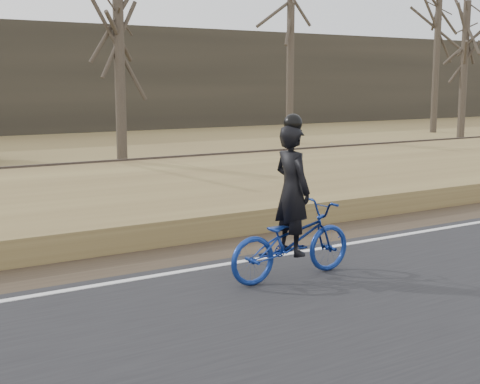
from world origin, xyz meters
TOP-DOWN VIEW (x-y plane):
  - shoulder at (0.00, 1.20)m, footprint 120.00×1.60m
  - embankment at (0.00, 4.20)m, footprint 120.00×5.00m
  - ballast at (0.00, 8.00)m, footprint 120.00×3.00m
  - railroad at (0.00, 8.00)m, footprint 120.00×2.40m
  - treeline_backdrop at (0.00, 30.00)m, footprint 120.00×4.00m
  - cyclist at (-5.57, -0.88)m, footprint 2.05×0.76m
  - bare_tree_near_left at (-2.46, 13.21)m, footprint 0.36×0.36m
  - bare_tree_center at (7.12, 16.65)m, footprint 0.36×0.36m
  - bare_tree_right at (15.64, 14.01)m, footprint 0.36×0.36m
  - bare_tree_far_right at (18.03, 17.94)m, footprint 0.36×0.36m

SIDE VIEW (x-z plane):
  - shoulder at x=0.00m, z-range 0.00..0.04m
  - embankment at x=0.00m, z-range 0.00..0.44m
  - ballast at x=0.00m, z-range 0.00..0.45m
  - railroad at x=0.00m, z-range 0.38..0.67m
  - cyclist at x=-5.57m, z-range -0.37..1.95m
  - treeline_backdrop at x=0.00m, z-range 0.00..6.00m
  - bare_tree_near_left at x=-2.46m, z-range 0.00..6.64m
  - bare_tree_right at x=15.64m, z-range 0.00..6.66m
  - bare_tree_center at x=7.12m, z-range 0.00..8.14m
  - bare_tree_far_right at x=18.03m, z-range 0.00..8.69m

